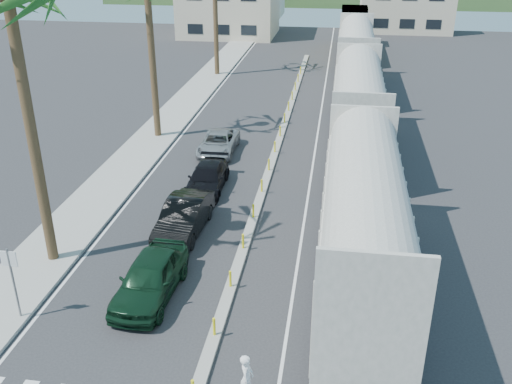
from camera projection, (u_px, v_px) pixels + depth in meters
The scene contains 11 objects.
ground at pixel (201, 378), 18.31m from camera, with size 140.00×140.00×0.00m, color #28282B.
sidewalk at pixel (168, 122), 41.79m from camera, with size 3.00×90.00×0.15m, color gray.
rails at pixel (354, 119), 42.69m from camera, with size 1.56×100.00×0.06m.
median at pixel (275, 153), 36.14m from camera, with size 0.45×60.00×0.85m.
lane_markings at pixel (253, 127), 40.97m from camera, with size 9.42×90.00×0.01m.
freight_train at pixel (357, 88), 39.64m from camera, with size 3.00×60.94×5.85m.
street_sign at pixel (12, 274), 20.23m from camera, with size 0.60×0.08×3.00m.
car_lead at pixel (150, 278), 22.04m from camera, with size 2.18×5.00×1.68m, color black.
car_second at pixel (184, 217), 26.61m from camera, with size 1.93×5.03×1.64m, color black.
car_third at pixel (207, 178), 31.09m from camera, with size 2.00×4.74×1.36m, color black.
car_rear at pixel (218, 143), 36.14m from camera, with size 2.20×4.74×1.31m, color #999B9E.
Camera 1 is at (3.81, -13.60, 13.21)m, focal length 40.00 mm.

